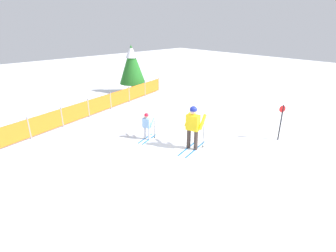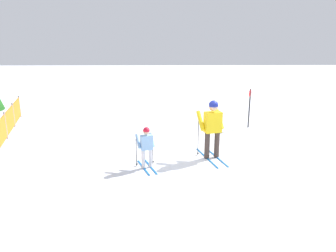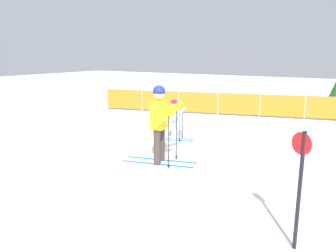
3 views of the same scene
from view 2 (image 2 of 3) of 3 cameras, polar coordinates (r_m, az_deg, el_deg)
The scene contains 4 objects.
ground_plane at distance 9.98m, azimuth 7.83°, elevation -5.72°, with size 60.00×60.00×0.00m, color white.
skier_adult at distance 9.77m, azimuth 7.75°, elevation 0.34°, with size 1.71×0.87×1.77m.
skier_child at distance 9.07m, azimuth -3.77°, elevation -3.17°, with size 1.13×0.65×1.18m.
trail_marker at distance 13.32m, azimuth 14.01°, elevation 3.72°, with size 0.25×0.15×1.55m.
Camera 2 is at (-9.17, 1.48, 3.64)m, focal length 35.00 mm.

